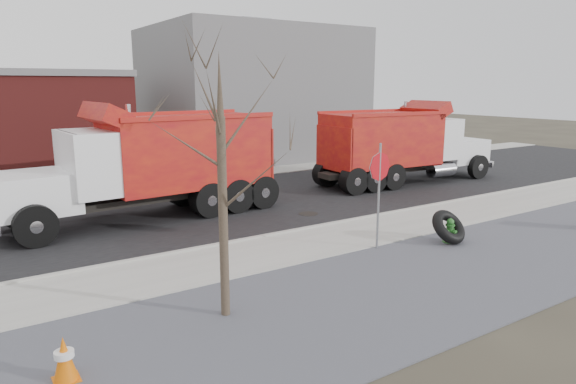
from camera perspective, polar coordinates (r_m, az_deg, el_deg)
ground at (r=14.34m, az=-0.07°, el=-6.79°), size 120.00×120.00×0.00m
gravel_verge at (r=11.75m, az=9.51°, el=-11.19°), size 60.00×5.00×0.03m
sidewalk at (r=14.53m, az=-0.61°, el=-6.41°), size 60.00×2.50×0.06m
curb at (r=15.58m, az=-3.20°, el=-5.06°), size 60.00×0.15×0.11m
road at (r=19.71m, az=-10.16°, el=-1.75°), size 60.00×9.40×0.02m
far_sidewalk at (r=24.94m, az=-15.36°, el=0.91°), size 60.00×2.00×0.06m
building_grey at (r=33.66m, az=-4.12°, el=10.84°), size 12.00×10.00×8.00m
bare_tree at (r=9.82m, az=-7.41°, el=4.22°), size 3.20×3.20×5.20m
fire_hydrant at (r=15.84m, az=17.55°, el=-4.23°), size 0.43×0.41×0.76m
truck_tire at (r=15.77m, az=17.41°, el=-3.72°), size 1.21×1.09×1.03m
stop_sign at (r=14.39m, az=10.10°, el=1.49°), size 0.82×0.13×3.02m
traffic_cone_near at (r=9.12m, az=-23.58°, el=-16.67°), size 0.40×0.40×0.76m
dump_truck_red_a at (r=24.68m, az=12.54°, el=5.37°), size 9.44×3.02×3.77m
dump_truck_red_b at (r=18.29m, az=-14.74°, el=3.41°), size 9.60×3.27×3.97m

